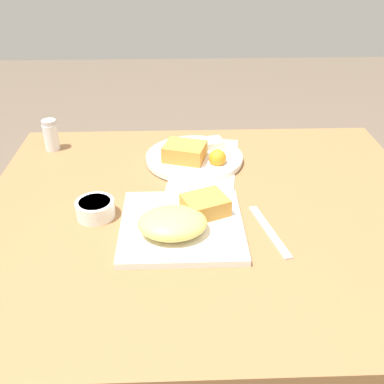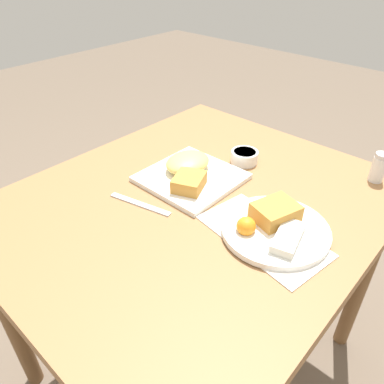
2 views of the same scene
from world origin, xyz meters
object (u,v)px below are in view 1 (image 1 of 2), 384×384
at_px(salt_shaker, 51,137).
at_px(butter_knife, 269,231).
at_px(sauce_ramekin, 95,208).
at_px(plate_oval_far, 194,155).
at_px(plate_square_near, 182,222).

distance_m(salt_shaker, butter_knife, 0.65).
relative_size(salt_shaker, butter_knife, 0.47).
relative_size(sauce_ramekin, butter_knife, 0.45).
bearing_deg(plate_oval_far, sauce_ramekin, -131.94).
xyz_separation_m(plate_square_near, butter_knife, (0.17, -0.01, -0.02)).
height_order(plate_square_near, sauce_ramekin, plate_square_near).
bearing_deg(plate_oval_far, plate_square_near, -97.03).
bearing_deg(butter_knife, plate_square_near, 73.49).
height_order(plate_square_near, butter_knife, plate_square_near).
bearing_deg(butter_knife, plate_oval_far, 10.96).
height_order(plate_square_near, salt_shaker, salt_shaker).
distance_m(plate_square_near, butter_knife, 0.18).
height_order(plate_oval_far, salt_shaker, salt_shaker).
bearing_deg(sauce_ramekin, plate_oval_far, 48.06).
bearing_deg(plate_oval_far, butter_knife, -65.84).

